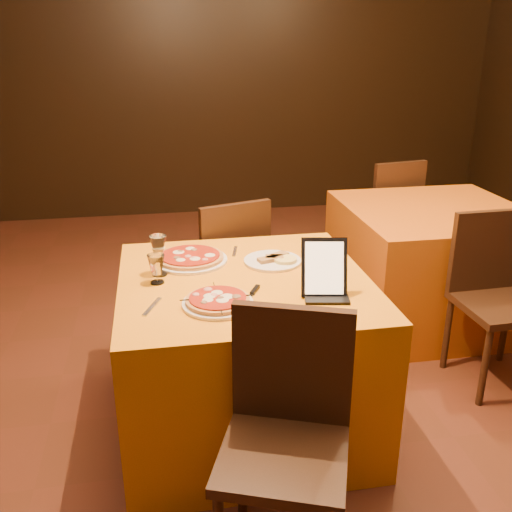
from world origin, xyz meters
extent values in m
cube|color=#5E2D19|center=(0.00, 0.00, -0.01)|extent=(6.00, 7.00, 0.01)
cube|color=black|center=(0.00, 3.50, 1.40)|extent=(6.00, 0.01, 2.80)
cube|color=orange|center=(-0.19, -0.13, 0.38)|extent=(1.10, 1.10, 0.75)
cube|color=#B8530B|center=(1.18, 0.76, 0.38)|extent=(1.10, 1.10, 0.75)
cylinder|color=white|center=(-0.33, -0.38, 0.76)|extent=(0.29, 0.29, 0.01)
cylinder|color=#AD4C23|center=(-0.33, -0.38, 0.77)|extent=(0.26, 0.26, 0.02)
cylinder|color=white|center=(-0.41, 0.12, 0.76)|extent=(0.35, 0.35, 0.01)
cylinder|color=#AD4C23|center=(-0.41, 0.12, 0.77)|extent=(0.32, 0.32, 0.02)
cylinder|color=white|center=(-0.02, 0.04, 0.76)|extent=(0.27, 0.27, 0.01)
cylinder|color=olive|center=(-0.02, 0.04, 0.77)|extent=(0.17, 0.17, 0.02)
cube|color=black|center=(0.11, -0.35, 0.87)|extent=(0.20, 0.13, 0.23)
cube|color=silver|center=(-0.21, -0.35, 0.75)|extent=(0.12, 0.20, 0.01)
cube|color=silver|center=(-0.59, -0.35, 0.75)|extent=(0.08, 0.16, 0.01)
cube|color=#B9B8BF|center=(-0.18, 0.21, 0.75)|extent=(0.05, 0.14, 0.01)
camera|label=1|loc=(-0.55, -2.43, 1.75)|focal=40.00mm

